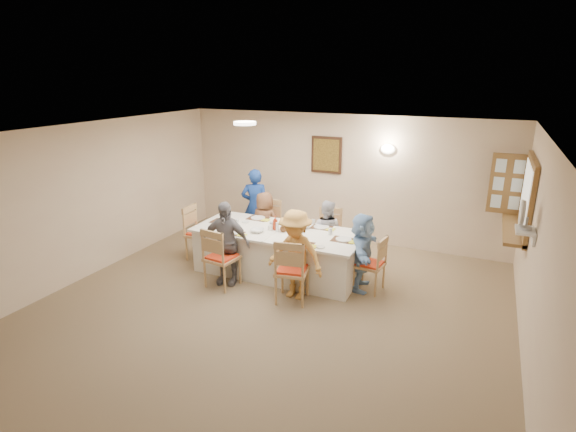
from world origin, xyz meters
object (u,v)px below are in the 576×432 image
at_px(chair_back_left, 268,227).
at_px(condiment_ketchup, 275,223).
at_px(chair_back_right, 328,236).
at_px(caregiver, 255,206).
at_px(desk_fan, 525,218).
at_px(diner_right_end, 362,252).
at_px(chair_front_right, 292,269).
at_px(diner_front_left, 226,243).
at_px(diner_front_right, 295,255).
at_px(diner_back_left, 265,223).
at_px(chair_left_end, 201,233).
at_px(diner_back_right, 326,233).
at_px(chair_right_end, 370,263).
at_px(dining_table, 279,252).
at_px(serving_hatch, 528,197).
at_px(chair_front_left, 222,257).

distance_m(chair_back_left, condiment_ketchup, 1.05).
bearing_deg(chair_back_right, caregiver, 157.68).
bearing_deg(desk_fan, diner_right_end, 168.84).
height_order(chair_front_right, diner_front_left, diner_front_left).
bearing_deg(diner_front_right, diner_back_left, 136.41).
distance_m(diner_front_left, condiment_ketchup, 0.89).
height_order(chair_back_right, diner_front_right, diner_front_right).
bearing_deg(diner_front_right, chair_left_end, 167.43).
bearing_deg(diner_back_right, condiment_ketchup, 47.32).
bearing_deg(diner_right_end, chair_front_right, 125.17).
bearing_deg(chair_right_end, diner_front_left, -64.99).
bearing_deg(chair_back_left, chair_right_end, -30.64).
bearing_deg(dining_table, chair_back_right, 53.13).
xyz_separation_m(dining_table, chair_back_left, (-0.60, 0.80, 0.11)).
bearing_deg(diner_back_right, chair_back_left, -4.46).
xyz_separation_m(desk_fan, chair_back_right, (-2.90, 1.21, -1.07)).
bearing_deg(diner_front_right, diner_right_end, 44.65).
height_order(chair_back_right, caregiver, caregiver).
bearing_deg(caregiver, diner_back_right, 139.92).
bearing_deg(diner_front_right, caregiver, 137.02).
relative_size(desk_fan, chair_left_end, 0.31).
distance_m(serving_hatch, chair_left_end, 5.34).
relative_size(serving_hatch, chair_left_end, 1.53).
relative_size(chair_right_end, diner_back_left, 0.75).
height_order(diner_back_right, diner_front_left, diner_front_left).
relative_size(dining_table, condiment_ketchup, 11.78).
bearing_deg(serving_hatch, chair_left_end, -169.69).
height_order(dining_table, chair_left_end, chair_left_end).
relative_size(serving_hatch, diner_back_right, 1.29).
height_order(chair_left_end, diner_front_right, diner_front_right).
relative_size(chair_front_left, diner_front_left, 0.73).
bearing_deg(diner_right_end, diner_front_right, 120.55).
bearing_deg(chair_front_left, serving_hatch, -150.70).
distance_m(chair_back_left, diner_back_left, 0.16).
height_order(chair_front_left, diner_front_left, diner_front_left).
relative_size(diner_right_end, caregiver, 0.83).
height_order(serving_hatch, dining_table, serving_hatch).
xyz_separation_m(desk_fan, chair_front_right, (-2.90, -0.39, -1.05)).
relative_size(chair_back_right, condiment_ketchup, 4.03).
height_order(diner_front_right, diner_right_end, diner_front_right).
distance_m(chair_back_right, chair_right_end, 1.24).
xyz_separation_m(serving_hatch, diner_back_right, (-3.01, -0.26, -0.92)).
height_order(diner_front_right, condiment_ketchup, diner_front_right).
distance_m(serving_hatch, diner_back_left, 4.32).
bearing_deg(desk_fan, diner_front_left, -176.24).
bearing_deg(condiment_ketchup, caregiver, 130.81).
distance_m(chair_front_left, diner_back_right, 1.91).
bearing_deg(chair_back_left, serving_hatch, -8.34).
distance_m(diner_back_right, diner_front_right, 1.36).
relative_size(desk_fan, caregiver, 0.20).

